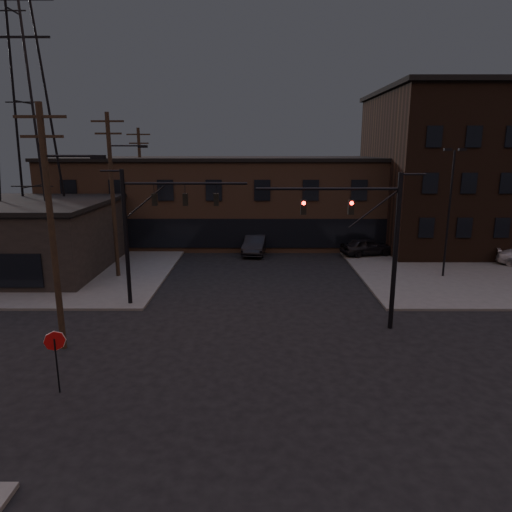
{
  "coord_description": "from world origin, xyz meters",
  "views": [
    {
      "loc": [
        -0.43,
        -17.78,
        9.1
      ],
      "look_at": [
        -0.5,
        5.97,
        3.5
      ],
      "focal_mm": 32.0,
      "sensor_mm": 36.0,
      "label": 1
    }
  ],
  "objects_px": {
    "stop_sign": "(55,348)",
    "parked_car_lot_a": "(367,246)",
    "car_crossing": "(255,244)",
    "traffic_signal_near": "(374,235)",
    "traffic_signal_far": "(147,222)"
  },
  "relations": [
    {
      "from": "parked_car_lot_a",
      "to": "car_crossing",
      "type": "bearing_deg",
      "value": 67.89
    },
    {
      "from": "stop_sign",
      "to": "car_crossing",
      "type": "distance_m",
      "value": 24.93
    },
    {
      "from": "parked_car_lot_a",
      "to": "car_crossing",
      "type": "distance_m",
      "value": 9.66
    },
    {
      "from": "traffic_signal_near",
      "to": "stop_sign",
      "type": "xyz_separation_m",
      "value": [
        -13.36,
        -6.49,
        -3.09
      ]
    },
    {
      "from": "traffic_signal_far",
      "to": "stop_sign",
      "type": "xyz_separation_m",
      "value": [
        -1.28,
        -9.99,
        -3.17
      ]
    },
    {
      "from": "traffic_signal_near",
      "to": "parked_car_lot_a",
      "type": "distance_m",
      "value": 17.0
    },
    {
      "from": "stop_sign",
      "to": "car_crossing",
      "type": "relative_size",
      "value": 0.48
    },
    {
      "from": "stop_sign",
      "to": "parked_car_lot_a",
      "type": "bearing_deg",
      "value": 53.04
    },
    {
      "from": "traffic_signal_far",
      "to": "stop_sign",
      "type": "height_order",
      "value": "traffic_signal_far"
    },
    {
      "from": "parked_car_lot_a",
      "to": "car_crossing",
      "type": "relative_size",
      "value": 0.87
    },
    {
      "from": "traffic_signal_near",
      "to": "car_crossing",
      "type": "distance_m",
      "value": 18.74
    },
    {
      "from": "traffic_signal_far",
      "to": "parked_car_lot_a",
      "type": "relative_size",
      "value": 1.79
    },
    {
      "from": "stop_sign",
      "to": "car_crossing",
      "type": "xyz_separation_m",
      "value": [
        7.41,
        23.78,
        -1.0
      ]
    },
    {
      "from": "traffic_signal_far",
      "to": "traffic_signal_near",
      "type": "bearing_deg",
      "value": -16.17
    },
    {
      "from": "traffic_signal_near",
      "to": "parked_car_lot_a",
      "type": "xyz_separation_m",
      "value": [
        3.64,
        16.11,
        -4.02
      ]
    }
  ]
}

